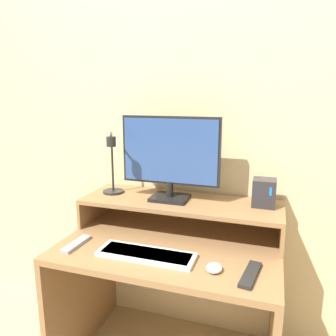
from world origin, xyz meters
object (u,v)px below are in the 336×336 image
at_px(keyboard, 146,254).
at_px(remote_control, 76,244).
at_px(remote_secondary, 250,274).
at_px(mouse, 214,268).
at_px(router_dock, 264,193).
at_px(desk_lamp, 112,169).
at_px(monitor, 170,156).

bearing_deg(keyboard, remote_control, -179.13).
height_order(remote_control, remote_secondary, same).
relative_size(mouse, remote_control, 0.43).
bearing_deg(mouse, router_dock, 68.02).
relative_size(keyboard, remote_control, 2.33).
distance_m(router_dock, keyboard, 0.66).
distance_m(router_dock, remote_secondary, 0.47).
bearing_deg(desk_lamp, mouse, -27.84).
relative_size(keyboard, remote_secondary, 2.10).
relative_size(keyboard, mouse, 5.43).
xyz_separation_m(monitor, keyboard, (-0.00, -0.34, -0.39)).
distance_m(router_dock, mouse, 0.50).
bearing_deg(keyboard, mouse, -5.32).
relative_size(desk_lamp, remote_secondary, 1.65).
xyz_separation_m(router_dock, mouse, (-0.17, -0.42, -0.22)).
bearing_deg(router_dock, monitor, -174.29).
distance_m(desk_lamp, remote_control, 0.44).
bearing_deg(remote_secondary, monitor, 141.50).
height_order(router_dock, remote_control, router_dock).
distance_m(desk_lamp, router_dock, 0.81).
height_order(monitor, router_dock, monitor).
xyz_separation_m(desk_lamp, keyboard, (0.32, -0.30, -0.31)).
distance_m(monitor, desk_lamp, 0.33).
bearing_deg(remote_secondary, desk_lamp, 157.19).
distance_m(desk_lamp, mouse, 0.77).
xyz_separation_m(monitor, remote_control, (-0.36, -0.35, -0.39)).
height_order(desk_lamp, router_dock, desk_lamp).
distance_m(monitor, router_dock, 0.51).
xyz_separation_m(router_dock, keyboard, (-0.48, -0.39, -0.22)).
xyz_separation_m(desk_lamp, router_dock, (0.80, 0.08, -0.08)).
bearing_deg(monitor, router_dock, 5.71).
bearing_deg(mouse, desk_lamp, 152.16).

